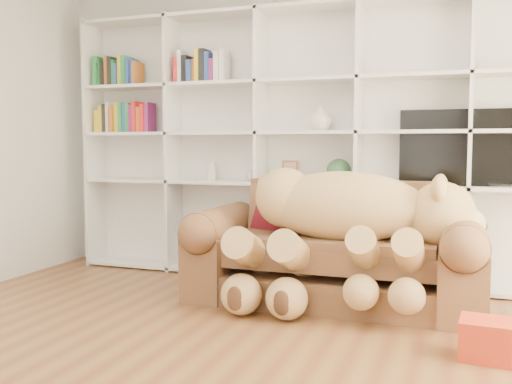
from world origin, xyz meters
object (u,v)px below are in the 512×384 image
at_px(sofa, 334,257).
at_px(tv, 466,148).
at_px(gift_box, 486,339).
at_px(teddy_bear, 343,221).

height_order(sofa, tv, tv).
height_order(gift_box, tv, tv).
distance_m(teddy_bear, gift_box, 1.29).
bearing_deg(gift_box, teddy_bear, 143.49).
xyz_separation_m(sofa, gift_box, (1.04, -0.88, -0.23)).
xyz_separation_m(sofa, teddy_bear, (0.10, -0.18, 0.30)).
xyz_separation_m(gift_box, tv, (-0.12, 1.55, 1.06)).
bearing_deg(tv, gift_box, -85.61).
height_order(sofa, teddy_bear, teddy_bear).
relative_size(gift_box, tv, 0.27).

